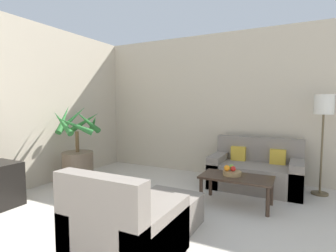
{
  "coord_description": "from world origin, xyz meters",
  "views": [
    {
      "loc": [
        0.63,
        0.78,
        1.37
      ],
      "look_at": [
        -1.41,
        4.72,
        1.0
      ],
      "focal_mm": 28.0,
      "sensor_mm": 36.0,
      "label": 1
    }
  ],
  "objects_px": {
    "floor_lamp": "(324,112)",
    "fruit_bowl": "(232,173)",
    "coffee_table": "(236,180)",
    "apple_green": "(232,167)",
    "orange_fruit": "(227,168)",
    "armchair": "(126,232)",
    "apple_red": "(233,169)",
    "ottoman": "(170,209)",
    "sofa_loveseat": "(256,172)",
    "potted_palm": "(78,157)"
  },
  "relations": [
    {
      "from": "armchair",
      "to": "coffee_table",
      "type": "bearing_deg",
      "value": 72.62
    },
    {
      "from": "floor_lamp",
      "to": "fruit_bowl",
      "type": "bearing_deg",
      "value": -138.75
    },
    {
      "from": "sofa_loveseat",
      "to": "ottoman",
      "type": "height_order",
      "value": "sofa_loveseat"
    },
    {
      "from": "floor_lamp",
      "to": "coffee_table",
      "type": "bearing_deg",
      "value": -136.24
    },
    {
      "from": "potted_palm",
      "to": "floor_lamp",
      "type": "distance_m",
      "value": 3.98
    },
    {
      "from": "apple_red",
      "to": "armchair",
      "type": "height_order",
      "value": "armchair"
    },
    {
      "from": "apple_green",
      "to": "apple_red",
      "type": "bearing_deg",
      "value": -61.97
    },
    {
      "from": "fruit_bowl",
      "to": "orange_fruit",
      "type": "xyz_separation_m",
      "value": [
        -0.07,
        -0.02,
        0.07
      ]
    },
    {
      "from": "potted_palm",
      "to": "ottoman",
      "type": "xyz_separation_m",
      "value": [
        2.1,
        -0.64,
        -0.29
      ]
    },
    {
      "from": "floor_lamp",
      "to": "armchair",
      "type": "distance_m",
      "value": 3.33
    },
    {
      "from": "coffee_table",
      "to": "apple_green",
      "type": "bearing_deg",
      "value": 131.98
    },
    {
      "from": "coffee_table",
      "to": "ottoman",
      "type": "bearing_deg",
      "value": -120.37
    },
    {
      "from": "floor_lamp",
      "to": "apple_red",
      "type": "bearing_deg",
      "value": -138.55
    },
    {
      "from": "armchair",
      "to": "fruit_bowl",
      "type": "bearing_deg",
      "value": 74.8
    },
    {
      "from": "fruit_bowl",
      "to": "floor_lamp",
      "type": "bearing_deg",
      "value": 41.25
    },
    {
      "from": "sofa_loveseat",
      "to": "apple_green",
      "type": "distance_m",
      "value": 0.82
    },
    {
      "from": "apple_green",
      "to": "ottoman",
      "type": "relative_size",
      "value": 0.12
    },
    {
      "from": "sofa_loveseat",
      "to": "armchair",
      "type": "relative_size",
      "value": 1.61
    },
    {
      "from": "floor_lamp",
      "to": "orange_fruit",
      "type": "relative_size",
      "value": 18.68
    },
    {
      "from": "coffee_table",
      "to": "apple_green",
      "type": "height_order",
      "value": "apple_green"
    },
    {
      "from": "potted_palm",
      "to": "apple_red",
      "type": "relative_size",
      "value": 18.99
    },
    {
      "from": "potted_palm",
      "to": "floor_lamp",
      "type": "bearing_deg",
      "value": 19.19
    },
    {
      "from": "floor_lamp",
      "to": "apple_green",
      "type": "relative_size",
      "value": 19.38
    },
    {
      "from": "sofa_loveseat",
      "to": "armchair",
      "type": "height_order",
      "value": "armchair"
    },
    {
      "from": "coffee_table",
      "to": "ottoman",
      "type": "distance_m",
      "value": 1.08
    },
    {
      "from": "sofa_loveseat",
      "to": "coffee_table",
      "type": "relative_size",
      "value": 1.48
    },
    {
      "from": "coffee_table",
      "to": "fruit_bowl",
      "type": "height_order",
      "value": "fruit_bowl"
    },
    {
      "from": "fruit_bowl",
      "to": "apple_green",
      "type": "xyz_separation_m",
      "value": [
        -0.03,
        0.08,
        0.07
      ]
    },
    {
      "from": "orange_fruit",
      "to": "armchair",
      "type": "distance_m",
      "value": 1.83
    },
    {
      "from": "potted_palm",
      "to": "apple_green",
      "type": "xyz_separation_m",
      "value": [
        2.55,
        0.39,
        0.03
      ]
    },
    {
      "from": "potted_palm",
      "to": "coffee_table",
      "type": "xyz_separation_m",
      "value": [
        2.64,
        0.28,
        -0.12
      ]
    },
    {
      "from": "apple_green",
      "to": "ottoman",
      "type": "distance_m",
      "value": 1.16
    },
    {
      "from": "apple_green",
      "to": "coffee_table",
      "type": "bearing_deg",
      "value": -48.02
    },
    {
      "from": "fruit_bowl",
      "to": "ottoman",
      "type": "xyz_separation_m",
      "value": [
        -0.48,
        -0.95,
        -0.25
      ]
    },
    {
      "from": "orange_fruit",
      "to": "fruit_bowl",
      "type": "bearing_deg",
      "value": 12.45
    },
    {
      "from": "apple_red",
      "to": "ottoman",
      "type": "height_order",
      "value": "apple_red"
    },
    {
      "from": "apple_red",
      "to": "fruit_bowl",
      "type": "bearing_deg",
      "value": -164.07
    },
    {
      "from": "fruit_bowl",
      "to": "orange_fruit",
      "type": "distance_m",
      "value": 0.1
    },
    {
      "from": "floor_lamp",
      "to": "orange_fruit",
      "type": "xyz_separation_m",
      "value": [
        -1.18,
        -0.99,
        -0.76
      ]
    },
    {
      "from": "floor_lamp",
      "to": "ottoman",
      "type": "height_order",
      "value": "floor_lamp"
    },
    {
      "from": "potted_palm",
      "to": "orange_fruit",
      "type": "distance_m",
      "value": 2.53
    },
    {
      "from": "apple_red",
      "to": "orange_fruit",
      "type": "xyz_separation_m",
      "value": [
        -0.08,
        -0.02,
        0.0
      ]
    },
    {
      "from": "coffee_table",
      "to": "apple_red",
      "type": "xyz_separation_m",
      "value": [
        -0.05,
        0.03,
        0.15
      ]
    },
    {
      "from": "floor_lamp",
      "to": "apple_green",
      "type": "distance_m",
      "value": 1.64
    },
    {
      "from": "orange_fruit",
      "to": "apple_red",
      "type": "bearing_deg",
      "value": 12.94
    },
    {
      "from": "apple_red",
      "to": "ottoman",
      "type": "xyz_separation_m",
      "value": [
        -0.49,
        -0.95,
        -0.32
      ]
    },
    {
      "from": "potted_palm",
      "to": "ottoman",
      "type": "distance_m",
      "value": 2.22
    },
    {
      "from": "potted_palm",
      "to": "apple_green",
      "type": "distance_m",
      "value": 2.58
    },
    {
      "from": "apple_red",
      "to": "orange_fruit",
      "type": "relative_size",
      "value": 0.89
    },
    {
      "from": "floor_lamp",
      "to": "fruit_bowl",
      "type": "xyz_separation_m",
      "value": [
        -1.11,
        -0.97,
        -0.83
      ]
    }
  ]
}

